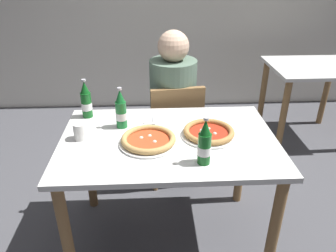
# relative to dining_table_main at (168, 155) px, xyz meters

# --- Properties ---
(ground_plane) EXTENTS (8.00, 8.00, 0.00)m
(ground_plane) POSITION_rel_dining_table_main_xyz_m (0.00, 0.00, -0.64)
(ground_plane) COLOR #4C4C51
(dining_table_main) EXTENTS (1.20, 0.80, 0.75)m
(dining_table_main) POSITION_rel_dining_table_main_xyz_m (0.00, 0.00, 0.00)
(dining_table_main) COLOR silver
(dining_table_main) RESTS_ON ground_plane
(chair_behind_table) EXTENTS (0.45, 0.45, 0.85)m
(chair_behind_table) POSITION_rel_dining_table_main_xyz_m (0.08, 0.61, -0.15)
(chair_behind_table) COLOR olive
(chair_behind_table) RESTS_ON ground_plane
(diner_seated) EXTENTS (0.34, 0.34, 1.21)m
(diner_seated) POSITION_rel_dining_table_main_xyz_m (0.07, 0.66, -0.05)
(diner_seated) COLOR #2D3342
(diner_seated) RESTS_ON ground_plane
(dining_table_background) EXTENTS (0.80, 0.70, 0.75)m
(dining_table_background) POSITION_rel_dining_table_main_xyz_m (1.42, 1.28, -0.04)
(dining_table_background) COLOR silver
(dining_table_background) RESTS_ON ground_plane
(pizza_margherita_near) EXTENTS (0.32, 0.32, 0.04)m
(pizza_margherita_near) POSITION_rel_dining_table_main_xyz_m (-0.11, -0.05, 0.13)
(pizza_margherita_near) COLOR white
(pizza_margherita_near) RESTS_ON dining_table_main
(pizza_marinara_far) EXTENTS (0.31, 0.31, 0.04)m
(pizza_marinara_far) POSITION_rel_dining_table_main_xyz_m (0.23, 0.02, 0.14)
(pizza_marinara_far) COLOR white
(pizza_marinara_far) RESTS_ON dining_table_main
(beer_bottle_left) EXTENTS (0.07, 0.07, 0.25)m
(beer_bottle_left) POSITION_rel_dining_table_main_xyz_m (-0.27, 0.15, 0.22)
(beer_bottle_left) COLOR #196B2D
(beer_bottle_left) RESTS_ON dining_table_main
(beer_bottle_center) EXTENTS (0.07, 0.07, 0.25)m
(beer_bottle_center) POSITION_rel_dining_table_main_xyz_m (0.16, -0.25, 0.22)
(beer_bottle_center) COLOR #14591E
(beer_bottle_center) RESTS_ON dining_table_main
(beer_bottle_right) EXTENTS (0.07, 0.07, 0.25)m
(beer_bottle_right) POSITION_rel_dining_table_main_xyz_m (-0.49, 0.30, 0.22)
(beer_bottle_right) COLOR #14591E
(beer_bottle_right) RESTS_ON dining_table_main
(napkin_with_cutlery) EXTENTS (0.20, 0.20, 0.01)m
(napkin_with_cutlery) POSITION_rel_dining_table_main_xyz_m (-0.10, 0.26, 0.12)
(napkin_with_cutlery) COLOR white
(napkin_with_cutlery) RESTS_ON dining_table_main
(paper_cup) EXTENTS (0.07, 0.07, 0.09)m
(paper_cup) POSITION_rel_dining_table_main_xyz_m (-0.48, 0.02, 0.16)
(paper_cup) COLOR white
(paper_cup) RESTS_ON dining_table_main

